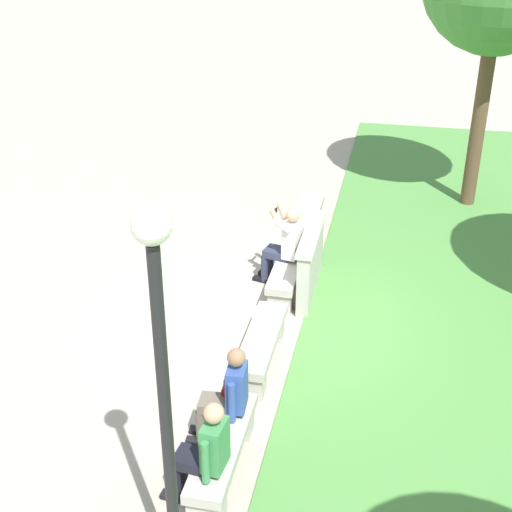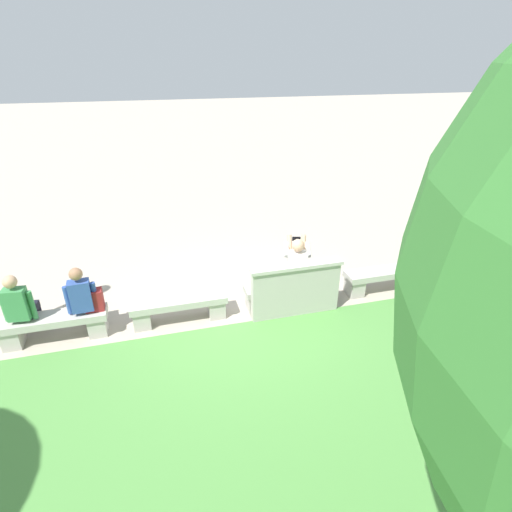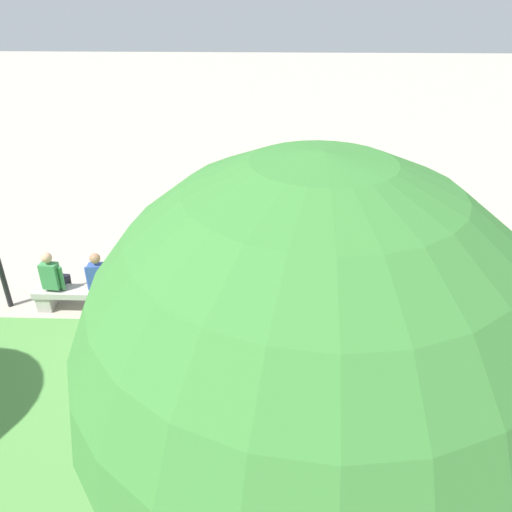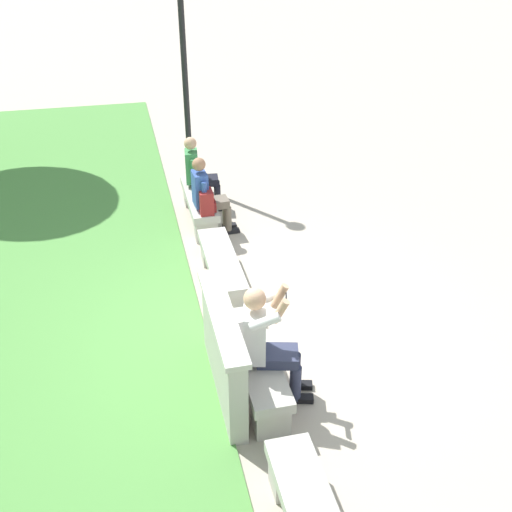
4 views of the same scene
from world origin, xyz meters
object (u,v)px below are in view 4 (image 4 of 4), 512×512
object	(u,v)px
bench_mid	(222,267)
person_companion	(199,172)
backpack	(207,202)
person_photographer	(267,338)
person_distant	(207,194)
lamp_post	(183,47)
bench_far	(199,204)
bench_near	(256,364)

from	to	relation	value
bench_mid	person_companion	xyz separation A→B (m)	(2.39, -0.07, 0.38)
backpack	person_photographer	bearing A→B (deg)	-179.18
person_distant	lamp_post	distance (m)	2.58
person_companion	lamp_post	size ratio (longest dim) A/B	0.34
person_companion	backpack	size ratio (longest dim) A/B	2.94
bench_far	person_companion	distance (m)	0.56
backpack	lamp_post	distance (m)	2.74
bench_near	person_companion	distance (m)	4.39
person_companion	backpack	distance (m)	1.06
bench_far	backpack	size ratio (longest dim) A/B	3.82
person_distant	bench_far	bearing A→B (deg)	7.86
bench_near	bench_far	xyz separation A→B (m)	(3.96, 0.00, 0.00)
person_photographer	bench_near	bearing A→B (deg)	25.81
bench_mid	bench_far	bearing A→B (deg)	0.00
person_companion	lamp_post	distance (m)	2.02
bench_mid	person_distant	world-z (taller)	person_distant
bench_near	bench_mid	distance (m)	1.98
bench_mid	bench_near	bearing A→B (deg)	180.00
bench_near	bench_far	size ratio (longest dim) A/B	1.00
bench_mid	person_photographer	distance (m)	2.18
lamp_post	bench_mid	bearing A→B (deg)	179.12
person_photographer	backpack	distance (m)	3.46
bench_near	backpack	xyz separation A→B (m)	(3.31, -0.03, 0.34)
bench_mid	person_distant	distance (m)	1.55
bench_far	person_distant	bearing A→B (deg)	-172.14
person_photographer	person_companion	bearing A→B (deg)	0.11
bench_near	person_companion	world-z (taller)	person_companion
bench_mid	backpack	xyz separation A→B (m)	(1.33, -0.03, 0.34)
person_photographer	person_distant	world-z (taller)	person_photographer
bench_mid	lamp_post	xyz separation A→B (m)	(3.39, -0.05, 2.14)
bench_near	person_distant	world-z (taller)	person_distant
bench_near	backpack	world-z (taller)	backpack
person_photographer	bench_mid	bearing A→B (deg)	2.00
bench_mid	person_photographer	size ratio (longest dim) A/B	1.24
person_companion	backpack	world-z (taller)	person_companion
bench_far	lamp_post	xyz separation A→B (m)	(1.41, -0.05, 2.14)
bench_mid	lamp_post	size ratio (longest dim) A/B	0.44
person_photographer	backpack	bearing A→B (deg)	0.82
backpack	lamp_post	size ratio (longest dim) A/B	0.12
bench_far	person_distant	xyz separation A→B (m)	(-0.48, -0.07, 0.38)
bench_near	person_photographer	world-z (taller)	person_photographer
person_companion	person_distant	bearing A→B (deg)	-179.98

